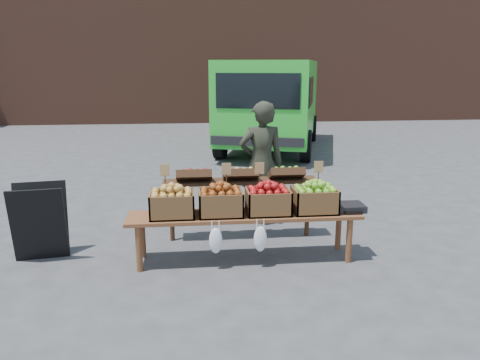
{
  "coord_description": "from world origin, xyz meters",
  "views": [
    {
      "loc": [
        -0.96,
        -5.53,
        2.25
      ],
      "look_at": [
        -0.37,
        0.11,
        0.85
      ],
      "focal_mm": 35.0,
      "sensor_mm": 36.0,
      "label": 1
    }
  ],
  "objects_px": {
    "crate_green_apples": "(314,200)",
    "chalkboard_sign": "(40,222)",
    "crate_red_apples": "(268,201)",
    "vendor": "(261,163)",
    "crate_golden_apples": "(172,204)",
    "display_bench": "(244,237)",
    "crate_russet_pears": "(221,203)",
    "delivery_van": "(272,106)",
    "weighing_scale": "(349,207)",
    "back_table": "(241,200)"
  },
  "relations": [
    {
      "from": "display_bench",
      "to": "crate_russet_pears",
      "type": "distance_m",
      "value": 0.51
    },
    {
      "from": "chalkboard_sign",
      "to": "display_bench",
      "type": "distance_m",
      "value": 2.41
    },
    {
      "from": "chalkboard_sign",
      "to": "display_bench",
      "type": "relative_size",
      "value": 0.34
    },
    {
      "from": "crate_golden_apples",
      "to": "delivery_van",
      "type": "bearing_deg",
      "value": 72.05
    },
    {
      "from": "delivery_van",
      "to": "vendor",
      "type": "bearing_deg",
      "value": -84.02
    },
    {
      "from": "crate_golden_apples",
      "to": "weighing_scale",
      "type": "xyz_separation_m",
      "value": [
        2.08,
        0.0,
        -0.1
      ]
    },
    {
      "from": "display_bench",
      "to": "crate_golden_apples",
      "type": "distance_m",
      "value": 0.93
    },
    {
      "from": "display_bench",
      "to": "crate_green_apples",
      "type": "xyz_separation_m",
      "value": [
        0.82,
        0.0,
        0.42
      ]
    },
    {
      "from": "chalkboard_sign",
      "to": "crate_red_apples",
      "type": "height_order",
      "value": "chalkboard_sign"
    },
    {
      "from": "crate_red_apples",
      "to": "chalkboard_sign",
      "type": "bearing_deg",
      "value": 173.79
    },
    {
      "from": "vendor",
      "to": "crate_green_apples",
      "type": "relative_size",
      "value": 3.53
    },
    {
      "from": "crate_green_apples",
      "to": "crate_golden_apples",
      "type": "bearing_deg",
      "value": 180.0
    },
    {
      "from": "crate_russet_pears",
      "to": "delivery_van",
      "type": "bearing_deg",
      "value": 75.97
    },
    {
      "from": "display_bench",
      "to": "crate_green_apples",
      "type": "distance_m",
      "value": 0.93
    },
    {
      "from": "crate_russet_pears",
      "to": "crate_green_apples",
      "type": "bearing_deg",
      "value": 0.0
    },
    {
      "from": "delivery_van",
      "to": "chalkboard_sign",
      "type": "height_order",
      "value": "delivery_van"
    },
    {
      "from": "back_table",
      "to": "weighing_scale",
      "type": "bearing_deg",
      "value": -30.54
    },
    {
      "from": "crate_green_apples",
      "to": "crate_red_apples",
      "type": "bearing_deg",
      "value": 180.0
    },
    {
      "from": "back_table",
      "to": "crate_red_apples",
      "type": "bearing_deg",
      "value": -71.18
    },
    {
      "from": "back_table",
      "to": "crate_golden_apples",
      "type": "distance_m",
      "value": 1.13
    },
    {
      "from": "back_table",
      "to": "crate_golden_apples",
      "type": "xyz_separation_m",
      "value": [
        -0.85,
        -0.72,
        0.19
      ]
    },
    {
      "from": "vendor",
      "to": "crate_golden_apples",
      "type": "distance_m",
      "value": 1.81
    },
    {
      "from": "chalkboard_sign",
      "to": "crate_russet_pears",
      "type": "distance_m",
      "value": 2.15
    },
    {
      "from": "chalkboard_sign",
      "to": "back_table",
      "type": "distance_m",
      "value": 2.46
    },
    {
      "from": "delivery_van",
      "to": "weighing_scale",
      "type": "xyz_separation_m",
      "value": [
        -0.33,
        -7.42,
        -0.56
      ]
    },
    {
      "from": "vendor",
      "to": "crate_red_apples",
      "type": "distance_m",
      "value": 1.35
    },
    {
      "from": "delivery_van",
      "to": "chalkboard_sign",
      "type": "bearing_deg",
      "value": -102.11
    },
    {
      "from": "display_bench",
      "to": "weighing_scale",
      "type": "relative_size",
      "value": 7.94
    },
    {
      "from": "delivery_van",
      "to": "crate_red_apples",
      "type": "xyz_separation_m",
      "value": [
        -1.3,
        -7.42,
        -0.46
      ]
    },
    {
      "from": "crate_golden_apples",
      "to": "vendor",
      "type": "bearing_deg",
      "value": 47.5
    },
    {
      "from": "chalkboard_sign",
      "to": "crate_green_apples",
      "type": "bearing_deg",
      "value": -13.54
    },
    {
      "from": "crate_red_apples",
      "to": "crate_green_apples",
      "type": "bearing_deg",
      "value": 0.0
    },
    {
      "from": "crate_golden_apples",
      "to": "crate_red_apples",
      "type": "distance_m",
      "value": 1.1
    },
    {
      "from": "chalkboard_sign",
      "to": "crate_green_apples",
      "type": "distance_m",
      "value": 3.24
    },
    {
      "from": "crate_green_apples",
      "to": "chalkboard_sign",
      "type": "bearing_deg",
      "value": 174.84
    },
    {
      "from": "crate_green_apples",
      "to": "weighing_scale",
      "type": "relative_size",
      "value": 1.47
    },
    {
      "from": "display_bench",
      "to": "crate_red_apples",
      "type": "bearing_deg",
      "value": 0.0
    },
    {
      "from": "display_bench",
      "to": "weighing_scale",
      "type": "height_order",
      "value": "weighing_scale"
    },
    {
      "from": "vendor",
      "to": "weighing_scale",
      "type": "relative_size",
      "value": 5.19
    },
    {
      "from": "weighing_scale",
      "to": "display_bench",
      "type": "bearing_deg",
      "value": 180.0
    },
    {
      "from": "delivery_van",
      "to": "back_table",
      "type": "xyz_separation_m",
      "value": [
        -1.55,
        -6.7,
        -0.65
      ]
    },
    {
      "from": "delivery_van",
      "to": "crate_golden_apples",
      "type": "relative_size",
      "value": 10.49
    },
    {
      "from": "crate_golden_apples",
      "to": "weighing_scale",
      "type": "bearing_deg",
      "value": 0.0
    },
    {
      "from": "vendor",
      "to": "crate_russet_pears",
      "type": "xyz_separation_m",
      "value": [
        -0.67,
        -1.33,
        -0.17
      ]
    },
    {
      "from": "delivery_van",
      "to": "weighing_scale",
      "type": "bearing_deg",
      "value": -75.55
    },
    {
      "from": "chalkboard_sign",
      "to": "crate_golden_apples",
      "type": "xyz_separation_m",
      "value": [
        1.56,
        -0.29,
        0.25
      ]
    },
    {
      "from": "display_bench",
      "to": "crate_golden_apples",
      "type": "bearing_deg",
      "value": 180.0
    },
    {
      "from": "display_bench",
      "to": "crate_golden_apples",
      "type": "relative_size",
      "value": 5.4
    },
    {
      "from": "back_table",
      "to": "crate_russet_pears",
      "type": "xyz_separation_m",
      "value": [
        -0.3,
        -0.72,
        0.19
      ]
    },
    {
      "from": "delivery_van",
      "to": "crate_green_apples",
      "type": "xyz_separation_m",
      "value": [
        -0.75,
        -7.42,
        -0.46
      ]
    }
  ]
}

